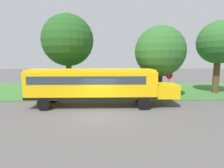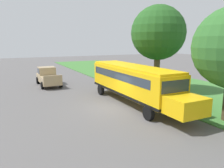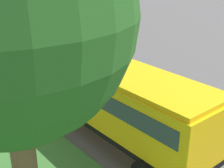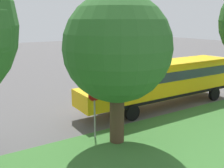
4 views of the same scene
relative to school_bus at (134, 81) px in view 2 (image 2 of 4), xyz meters
name	(u,v)px [view 2 (image 2 of 4)]	position (x,y,z in m)	size (l,w,h in m)	color
ground_plane	(111,108)	(2.27, 0.44, -1.92)	(120.00, 120.00, 0.00)	#565454
grass_verge	(202,94)	(-7.73, 0.44, -1.88)	(12.00, 80.00, 0.08)	#3D7533
school_bus	(134,81)	(0.00, 0.00, 0.00)	(2.84, 12.42, 3.16)	yellow
pickup_truck	(48,76)	(4.97, -11.18, -0.85)	(2.28, 5.40, 2.10)	tan
oak_tree_beside_bus	(158,34)	(-5.03, -3.37, 4.01)	(5.58, 5.58, 8.80)	brown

